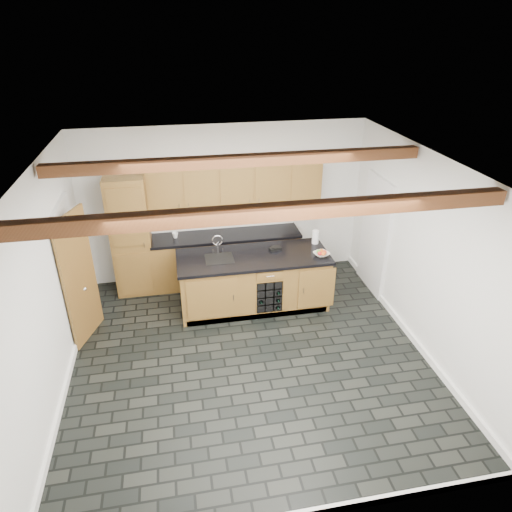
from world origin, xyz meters
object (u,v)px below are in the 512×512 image
Objects in this scene: island at (254,281)px; fruit_bowl at (321,254)px; kitchen_scale at (275,248)px; paper_towel at (315,237)px.

fruit_bowl is at bearing -10.14° from island.
island is at bearing 169.86° from fruit_bowl.
paper_towel reaches higher than kitchen_scale.
island is 0.65m from kitchen_scale.
paper_towel is at bearing 85.14° from fruit_bowl.
paper_towel is at bearing 14.06° from island.
fruit_bowl is at bearing -42.97° from kitchen_scale.
kitchen_scale reaches higher than island.
paper_towel reaches higher than island.
island is 11.49× the size of kitchen_scale.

